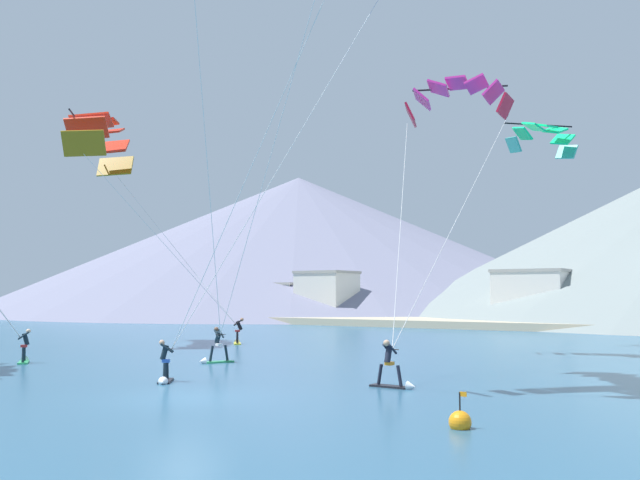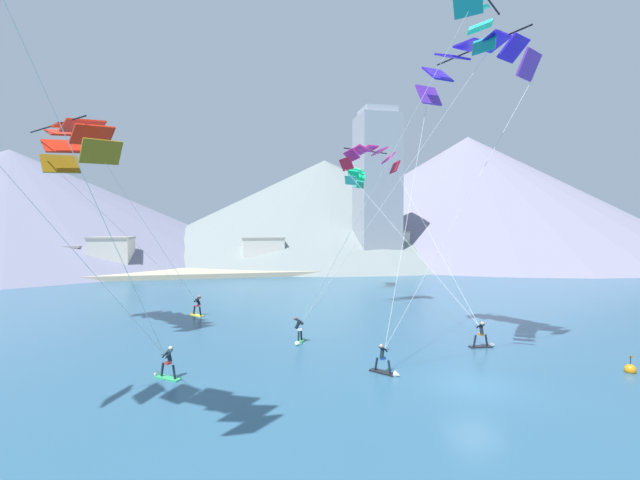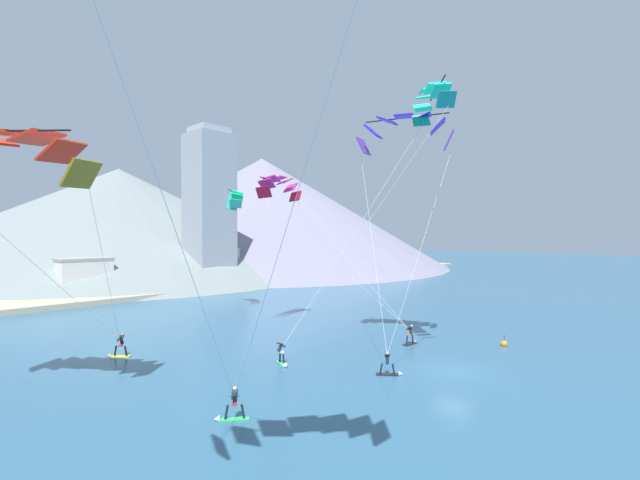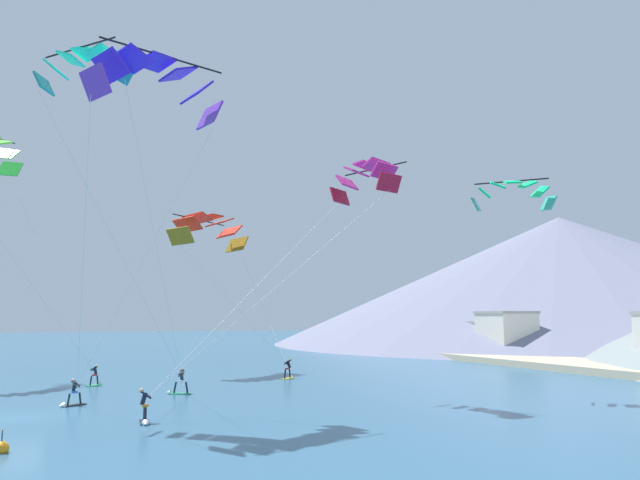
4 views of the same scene
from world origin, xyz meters
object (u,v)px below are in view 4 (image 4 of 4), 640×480
object	(u,v)px
kitesurfer_far_right	(178,386)
parafoil_kite_distant_high_outer	(512,192)
kitesurfer_mid_center	(71,399)
race_marker_buoy	(1,449)
parafoil_kite_mid_center	(156,80)
parafoil_kite_near_trail	(364,178)
kitesurfer_near_lead	(289,372)
kitesurfer_near_trail	(145,413)
parafoil_kite_far_right	(85,67)
parafoil_kite_near_lead	(209,228)
kitesurfer_far_left	(96,379)

from	to	relation	value
kitesurfer_far_right	parafoil_kite_distant_high_outer	world-z (taller)	parafoil_kite_distant_high_outer
kitesurfer_mid_center	race_marker_buoy	bearing A→B (deg)	-11.35
parafoil_kite_mid_center	parafoil_kite_distant_high_outer	bearing A→B (deg)	90.46
parafoil_kite_distant_high_outer	race_marker_buoy	bearing A→B (deg)	-78.67
parafoil_kite_near_trail	parafoil_kite_mid_center	distance (m)	13.98
kitesurfer_near_lead	parafoil_kite_mid_center	distance (m)	28.13
kitesurfer_near_trail	parafoil_kite_near_trail	bearing A→B (deg)	102.31
parafoil_kite_mid_center	parafoil_kite_far_right	distance (m)	4.30
parafoil_kite_near_lead	parafoil_kite_distant_high_outer	bearing A→B (deg)	31.63
kitesurfer_mid_center	parafoil_kite_mid_center	bearing A→B (deg)	26.47
race_marker_buoy	parafoil_kite_distant_high_outer	bearing A→B (deg)	101.33
parafoil_kite_near_lead	parafoil_kite_distant_high_outer	xyz separation A→B (m)	(24.72, 15.22, 0.01)
race_marker_buoy	parafoil_kite_far_right	bearing A→B (deg)	163.17
kitesurfer_near_trail	parafoil_kite_near_lead	bearing A→B (deg)	162.08
kitesurfer_far_right	race_marker_buoy	size ratio (longest dim) A/B	1.73
race_marker_buoy	kitesurfer_near_trail	bearing A→B (deg)	129.22
parafoil_kite_near_trail	parafoil_kite_distant_high_outer	xyz separation A→B (m)	(1.79, 10.16, -0.46)
parafoil_kite_near_lead	race_marker_buoy	world-z (taller)	parafoil_kite_near_lead
kitesurfer_far_left	parafoil_kite_mid_center	bearing A→B (deg)	4.97
parafoil_kite_mid_center	race_marker_buoy	size ratio (longest dim) A/B	17.39
parafoil_kite_mid_center	kitesurfer_near_trail	bearing A→B (deg)	-7.30
parafoil_kite_near_lead	parafoil_kite_far_right	distance (m)	26.11
kitesurfer_near_trail	parafoil_kite_far_right	distance (m)	18.84
race_marker_buoy	kitesurfer_far_left	bearing A→B (deg)	169.53
parafoil_kite_near_trail	kitesurfer_mid_center	bearing A→B (deg)	-106.29
parafoil_kite_far_right	race_marker_buoy	size ratio (longest dim) A/B	18.05
kitesurfer_mid_center	parafoil_kite_near_trail	bearing A→B (deg)	73.71
kitesurfer_near_trail	kitesurfer_mid_center	world-z (taller)	kitesurfer_near_trail
parafoil_kite_distant_high_outer	parafoil_kite_far_right	bearing A→B (deg)	-94.28
parafoil_kite_far_right	kitesurfer_mid_center	bearing A→B (deg)	178.40
kitesurfer_near_lead	parafoil_kite_mid_center	size ratio (longest dim) A/B	0.10
kitesurfer_far_left	parafoil_kite_near_lead	size ratio (longest dim) A/B	0.13
kitesurfer_far_left	kitesurfer_far_right	distance (m)	9.07
kitesurfer_mid_center	parafoil_kite_near_trail	xyz separation A→B (m)	(4.89, 16.72, 13.53)
parafoil_kite_distant_high_outer	race_marker_buoy	size ratio (longest dim) A/B	5.16
parafoil_kite_near_trail	parafoil_kite_mid_center	xyz separation A→B (m)	(1.98, -13.30, 3.79)
parafoil_kite_far_right	parafoil_kite_distant_high_outer	distance (m)	27.59
kitesurfer_near_lead	kitesurfer_near_trail	world-z (taller)	kitesurfer_near_lead
kitesurfer_mid_center	race_marker_buoy	world-z (taller)	kitesurfer_mid_center
kitesurfer_far_left	parafoil_kite_far_right	distance (m)	24.24
parafoil_kite_near_trail	race_marker_buoy	size ratio (longest dim) A/B	14.77
kitesurfer_near_trail	parafoil_kite_distant_high_outer	distance (m)	26.94
kitesurfer_near_trail	parafoil_kite_far_right	bearing A→B (deg)	-132.70
kitesurfer_near_lead	parafoil_kite_near_trail	bearing A→B (deg)	-1.58
kitesurfer_far_left	parafoil_kite_near_lead	distance (m)	17.71
parafoil_kite_distant_high_outer	kitesurfer_far_right	bearing A→B (deg)	-116.79
kitesurfer_mid_center	kitesurfer_near_trail	bearing A→B (deg)	22.87
kitesurfer_far_left	parafoil_kite_distant_high_outer	world-z (taller)	parafoil_kite_distant_high_outer
kitesurfer_near_lead	race_marker_buoy	xyz separation A→B (m)	(23.21, -19.67, -0.40)
kitesurfer_mid_center	parafoil_kite_near_trail	distance (m)	22.06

